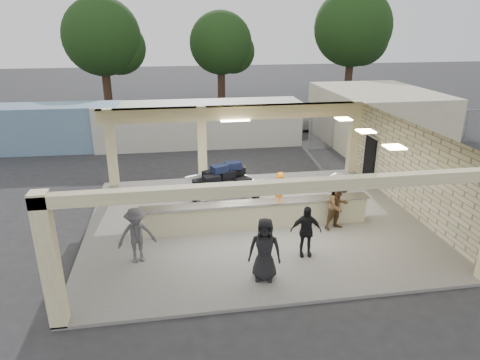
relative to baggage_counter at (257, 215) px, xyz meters
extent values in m
plane|color=#28282A|center=(0.00, 0.50, -0.59)|extent=(120.00, 120.00, 0.00)
cube|color=slate|center=(0.00, 0.50, -0.54)|extent=(12.00, 10.00, 0.10)
cube|color=#D3BC8D|center=(0.00, 0.50, 2.91)|extent=(12.00, 10.00, 0.02)
cube|color=beige|center=(6.00, 0.50, 1.16)|extent=(0.02, 10.00, 3.50)
cube|color=black|center=(5.94, 3.70, 0.56)|extent=(0.10, 0.95, 2.10)
cube|color=#D3BC8D|center=(0.00, 5.25, 2.61)|extent=(12.00, 0.50, 0.60)
cube|color=#D3BC8D|center=(0.00, -4.35, 2.76)|extent=(12.00, 0.30, 0.30)
cube|color=#D3BC8D|center=(-5.50, 5.25, 1.21)|extent=(0.40, 0.40, 3.50)
cube|color=#D3BC8D|center=(-1.50, 5.25, 1.21)|extent=(0.40, 0.40, 3.50)
cube|color=#D3BC8D|center=(5.80, 5.30, 1.21)|extent=(0.40, 0.40, 3.50)
cube|color=#D3BC8D|center=(-5.80, -4.30, 1.21)|extent=(0.40, 0.40, 3.50)
cube|color=white|center=(0.00, 5.00, 2.29)|extent=(1.30, 0.12, 0.06)
cube|color=#FFEABF|center=(3.80, 2.00, 2.88)|extent=(0.55, 0.55, 0.04)
cube|color=#FFEABF|center=(3.80, 0.00, 2.88)|extent=(0.55, 0.55, 0.04)
cube|color=#FFEABF|center=(3.80, -2.00, 2.88)|extent=(0.55, 0.55, 0.04)
cube|color=#BFBB8E|center=(0.00, 0.00, -0.04)|extent=(8.00, 0.50, 0.90)
cube|color=#B7B7BC|center=(0.00, 0.00, 0.46)|extent=(8.20, 0.58, 0.06)
cube|color=silver|center=(-0.84, 2.45, 0.17)|extent=(3.13, 2.44, 0.13)
cylinder|color=black|center=(-1.68, 1.53, -0.27)|extent=(0.27, 0.46, 0.44)
cylinder|color=black|center=(-2.07, 2.68, -0.27)|extent=(0.27, 0.46, 0.44)
cylinder|color=black|center=(0.40, 2.23, -0.27)|extent=(0.27, 0.46, 0.44)
cylinder|color=black|center=(0.01, 3.38, -0.27)|extent=(0.27, 0.46, 0.44)
cube|color=silver|center=(-1.10, 3.23, 0.39)|extent=(2.62, 0.93, 0.33)
cube|color=silver|center=(-0.57, 1.67, 0.39)|extent=(2.62, 0.93, 0.33)
cube|color=black|center=(-1.56, 1.86, 0.38)|extent=(0.74, 0.60, 0.29)
cube|color=black|center=(-0.83, 2.11, 0.38)|extent=(0.74, 0.60, 0.29)
cube|color=black|center=(-0.11, 2.35, 0.38)|extent=(0.74, 0.60, 0.29)
cube|color=black|center=(-1.77, 2.49, 0.38)|extent=(0.74, 0.60, 0.29)
cube|color=black|center=(-1.05, 2.73, 0.38)|extent=(0.74, 0.60, 0.29)
cube|color=black|center=(-0.32, 2.98, 0.38)|extent=(0.74, 0.60, 0.29)
cube|color=black|center=(-1.39, 2.03, 0.68)|extent=(0.74, 0.60, 0.29)
cube|color=black|center=(-0.73, 2.49, 0.68)|extent=(0.74, 0.60, 0.29)
cube|color=black|center=(-0.28, 2.87, 0.68)|extent=(0.74, 0.60, 0.29)
cube|color=black|center=(-1.36, 2.63, 0.68)|extent=(0.74, 0.60, 0.29)
cube|color=black|center=(-1.04, 2.38, 0.97)|extent=(0.74, 0.60, 0.29)
cube|color=black|center=(-0.45, 2.70, 0.97)|extent=(0.74, 0.60, 0.29)
cylinder|color=silver|center=(3.83, 2.07, 0.10)|extent=(1.02, 0.58, 0.96)
cylinder|color=black|center=(3.83, 2.07, 0.10)|extent=(0.92, 0.59, 0.86)
cube|color=silver|center=(3.51, 2.07, -0.33)|extent=(0.06, 0.54, 0.32)
cube|color=silver|center=(4.16, 2.07, -0.33)|extent=(0.06, 0.54, 0.32)
imported|color=orange|center=(0.98, 0.80, 0.39)|extent=(0.43, 0.67, 1.74)
imported|color=brown|center=(2.77, -0.59, 0.39)|extent=(0.93, 0.61, 1.76)
imported|color=black|center=(1.10, -2.16, 0.35)|extent=(1.01, 0.48, 1.66)
imported|color=#4B4B50|center=(-4.05, -1.69, 0.40)|extent=(1.21, 0.63, 1.78)
imported|color=black|center=(-0.44, -3.24, 0.45)|extent=(0.99, 0.61, 1.88)
imported|color=white|center=(7.39, 14.45, 0.17)|extent=(5.54, 3.04, 1.52)
imported|color=white|center=(10.34, 13.15, 0.13)|extent=(4.70, 2.11, 1.44)
imported|color=black|center=(6.70, 15.09, 0.08)|extent=(4.03, 1.49, 1.33)
cube|color=beige|center=(-1.16, 11.53, 0.71)|extent=(12.01, 2.53, 2.60)
cube|color=#729AB7|center=(-10.70, 11.90, 0.72)|extent=(10.10, 2.76, 2.61)
cylinder|color=gray|center=(5.00, 9.50, 0.41)|extent=(0.06, 0.06, 2.00)
cylinder|color=gray|center=(7.00, 9.50, 0.41)|extent=(0.06, 0.06, 2.00)
cylinder|color=gray|center=(9.00, 9.50, 0.41)|extent=(0.06, 0.06, 2.00)
cylinder|color=gray|center=(11.00, 9.50, 0.41)|extent=(0.06, 0.06, 2.00)
cylinder|color=gray|center=(13.00, 9.50, 0.41)|extent=(0.06, 0.06, 2.00)
cylinder|color=gray|center=(15.00, 9.50, 0.41)|extent=(0.06, 0.06, 2.00)
cube|color=gray|center=(11.00, 9.50, 0.41)|extent=(12.00, 0.02, 2.00)
cylinder|color=gray|center=(11.00, 9.50, 1.41)|extent=(12.00, 0.05, 0.05)
cylinder|color=#382619|center=(-8.00, 24.50, 1.66)|extent=(0.70, 0.70, 4.50)
sphere|color=black|center=(-8.00, 24.50, 5.26)|extent=(6.30, 6.30, 6.30)
sphere|color=black|center=(-6.80, 25.10, 4.36)|extent=(4.50, 4.50, 4.50)
cylinder|color=#382619|center=(2.00, 26.50, 1.41)|extent=(0.70, 0.70, 4.00)
sphere|color=black|center=(2.00, 26.50, 4.61)|extent=(5.60, 5.60, 5.60)
sphere|color=black|center=(3.20, 27.10, 3.81)|extent=(4.00, 4.00, 4.00)
cylinder|color=#382619|center=(14.00, 25.50, 1.91)|extent=(0.70, 0.70, 5.00)
sphere|color=black|center=(14.00, 25.50, 5.91)|extent=(7.00, 7.00, 7.00)
sphere|color=black|center=(15.20, 26.10, 4.91)|extent=(5.00, 5.00, 5.00)
cube|color=beige|center=(9.50, 10.50, 1.01)|extent=(6.00, 8.00, 3.20)
camera|label=1|loc=(-2.84, -13.53, 6.46)|focal=32.00mm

